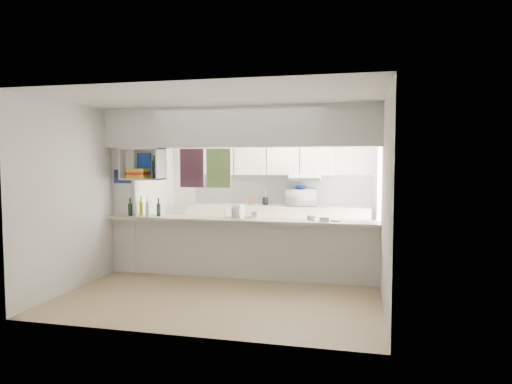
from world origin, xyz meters
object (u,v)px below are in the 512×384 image
(bowl, at_px, (301,187))
(wine_bottles, at_px, (144,209))
(microwave, at_px, (301,197))
(dish_rack, at_px, (240,212))

(bowl, height_order, wine_bottles, bowl)
(microwave, bearing_deg, wine_bottles, 31.86)
(microwave, height_order, wine_bottles, microwave)
(microwave, xyz_separation_m, dish_rack, (-0.66, -2.08, -0.08))
(microwave, distance_m, wine_bottles, 3.10)
(bowl, distance_m, wine_bottles, 3.12)
(bowl, bearing_deg, wine_bottles, -135.37)
(microwave, bearing_deg, bowl, -93.60)
(bowl, xyz_separation_m, wine_bottles, (-2.21, -2.18, -0.25))
(microwave, xyz_separation_m, wine_bottles, (-2.22, -2.17, -0.05))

